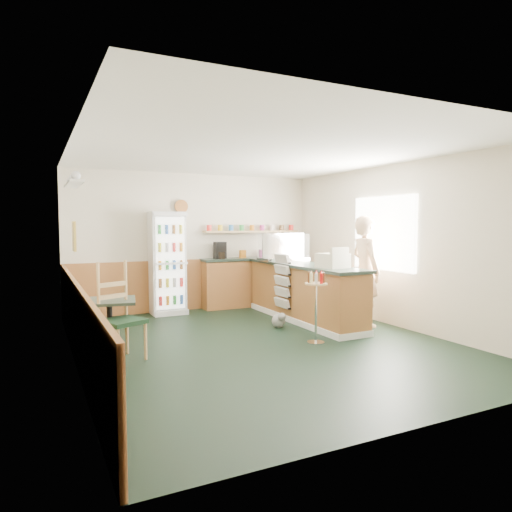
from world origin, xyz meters
TOP-DOWN VIEW (x-y plane):
  - ground at (0.00, 0.00)m, footprint 6.00×6.00m
  - room_envelope at (-0.23, 0.73)m, footprint 5.04×6.02m
  - service_counter at (1.35, 1.07)m, footprint 0.68×3.01m
  - back_counter at (1.19, 2.80)m, footprint 2.24×0.42m
  - drinks_fridge at (-0.64, 2.74)m, footprint 0.64×0.54m
  - display_case at (1.35, 1.81)m, footprint 0.90×0.47m
  - cash_register at (1.35, 0.22)m, footprint 0.45×0.47m
  - shopkeeper at (2.05, 0.26)m, footprint 0.52×0.67m
  - condiment_stand at (0.68, -0.32)m, footprint 0.32×0.32m
  - newspaper_rack at (0.99, 1.22)m, footprint 0.10×0.48m
  - cafe_table at (-2.05, 0.41)m, footprint 0.76×0.76m
  - cafe_chair at (-1.95, 0.14)m, footprint 0.61×0.62m
  - dog_doorstop at (0.67, 0.74)m, footprint 0.22×0.29m

SIDE VIEW (x-z plane):
  - ground at x=0.00m, z-range 0.00..0.00m
  - dog_doorstop at x=0.67m, z-range -0.01..0.26m
  - service_counter at x=1.35m, z-range -0.04..0.97m
  - cafe_table at x=-2.05m, z-range 0.15..0.87m
  - back_counter at x=1.19m, z-range -0.30..1.39m
  - cafe_chair at x=-1.95m, z-range 0.03..1.26m
  - condiment_stand at x=0.68m, z-range 0.17..1.18m
  - newspaper_rack at x=0.99m, z-range 0.23..1.18m
  - shopkeeper at x=2.05m, z-range 0.00..1.84m
  - drinks_fridge at x=-0.64m, z-range 0.00..1.94m
  - cash_register at x=1.35m, z-range 1.01..1.24m
  - display_case at x=1.35m, z-range 1.01..1.52m
  - room_envelope at x=-0.23m, z-range 0.16..2.88m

